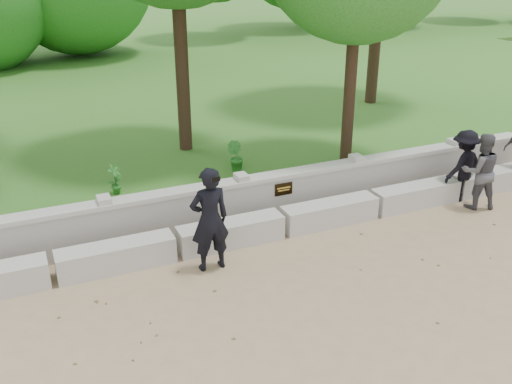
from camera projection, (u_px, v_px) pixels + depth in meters
ground at (336, 286)px, 8.87m from camera, size 80.00×80.00×0.00m
lawn at (134, 87)px, 20.54m from camera, size 40.00×22.00×0.25m
concrete_bench at (282, 223)px, 10.37m from camera, size 11.90×0.45×0.45m
parapet_wall at (266, 196)px, 10.86m from camera, size 12.50×0.35×0.90m
man_main at (210, 219)px, 9.02m from camera, size 0.65×0.58×1.76m
visitor_left at (480, 171)px, 11.22m from camera, size 0.91×0.81×1.55m
visitor_mid at (463, 166)px, 11.58m from camera, size 1.06×0.74×1.49m
shrub_a at (115, 179)px, 11.37m from camera, size 0.40×0.39×0.63m
shrub_b at (235, 157)px, 12.50m from camera, size 0.46×0.48×0.69m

